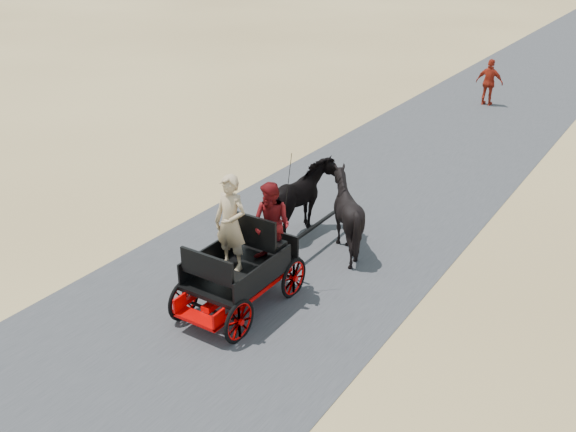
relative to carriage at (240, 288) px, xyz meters
The scene contains 8 objects.
ground 1.46m from the carriage, 100.23° to the left, with size 140.00×140.00×0.00m, color tan.
road 1.45m from the carriage, 100.23° to the left, with size 6.00×140.00×0.01m, color #38383A.
carriage is the anchor object (origin of this frame).
horse_left 3.09m from the carriage, 100.39° to the left, with size 0.91×2.01×1.70m, color black.
horse_right 3.09m from the carriage, 79.61° to the left, with size 1.37×1.54×1.70m, color black.
driver_man 1.28m from the carriage, 165.96° to the left, with size 0.66×0.43×1.80m, color tan.
passenger_woman 1.33m from the carriage, 63.43° to the left, with size 0.77×0.60×1.58m, color #660C0F.
pedestrian 16.13m from the carriage, 91.76° to the left, with size 1.01×0.42×1.73m, color #9C2211.
Camera 1 is at (6.50, -9.32, 6.59)m, focal length 40.00 mm.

